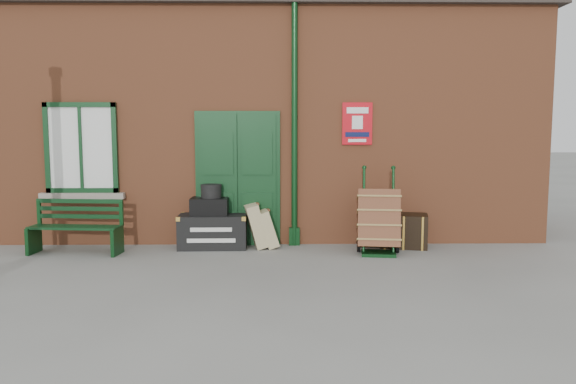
{
  "coord_description": "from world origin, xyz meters",
  "views": [
    {
      "loc": [
        0.39,
        -7.94,
        1.95
      ],
      "look_at": [
        0.53,
        0.6,
        1.0
      ],
      "focal_mm": 35.0,
      "sensor_mm": 36.0,
      "label": 1
    }
  ],
  "objects_px": {
    "dark_trunk": "(404,231)",
    "bench": "(77,225)",
    "houdini_trunk": "(213,231)",
    "porter_trolley": "(378,220)"
  },
  "relations": [
    {
      "from": "houdini_trunk",
      "to": "dark_trunk",
      "type": "xyz_separation_m",
      "value": [
        3.17,
        -0.01,
        -0.0
      ]
    },
    {
      "from": "porter_trolley",
      "to": "dark_trunk",
      "type": "relative_size",
      "value": 1.75
    },
    {
      "from": "dark_trunk",
      "to": "bench",
      "type": "bearing_deg",
      "value": -163.65
    },
    {
      "from": "porter_trolley",
      "to": "dark_trunk",
      "type": "distance_m",
      "value": 0.71
    },
    {
      "from": "bench",
      "to": "dark_trunk",
      "type": "height_order",
      "value": "bench"
    },
    {
      "from": "houdini_trunk",
      "to": "porter_trolley",
      "type": "bearing_deg",
      "value": -10.49
    },
    {
      "from": "bench",
      "to": "houdini_trunk",
      "type": "relative_size",
      "value": 1.31
    },
    {
      "from": "houdini_trunk",
      "to": "porter_trolley",
      "type": "xyz_separation_m",
      "value": [
        2.67,
        -0.45,
        0.24
      ]
    },
    {
      "from": "houdini_trunk",
      "to": "dark_trunk",
      "type": "bearing_deg",
      "value": -1.01
    },
    {
      "from": "houdini_trunk",
      "to": "porter_trolley",
      "type": "distance_m",
      "value": 2.72
    }
  ]
}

